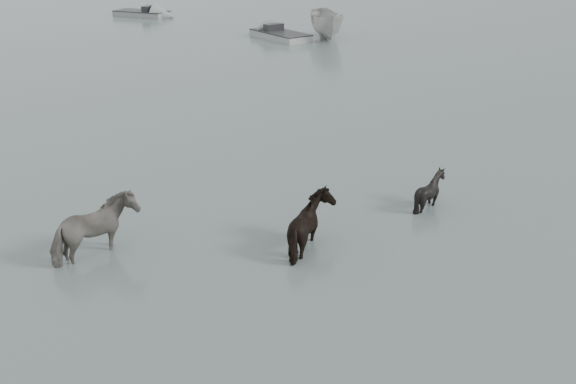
% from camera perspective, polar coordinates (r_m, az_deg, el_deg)
% --- Properties ---
extents(ground, '(140.00, 140.00, 0.00)m').
position_cam_1_polar(ground, '(13.46, 1.37, -4.48)').
color(ground, '#4B5955').
rests_on(ground, ground).
extents(pony_pinto, '(1.92, 1.36, 1.48)m').
position_cam_1_polar(pony_pinto, '(13.16, -16.92, -2.62)').
color(pony_pinto, black).
rests_on(pony_pinto, ground).
extents(pony_dark, '(1.59, 1.73, 1.43)m').
position_cam_1_polar(pony_dark, '(12.93, 2.27, -2.17)').
color(pony_dark, black).
rests_on(pony_dark, ground).
extents(pony_black, '(1.23, 1.16, 1.09)m').
position_cam_1_polar(pony_black, '(15.26, 12.54, 0.65)').
color(pony_black, black).
rests_on(pony_black, ground).
extents(boat_small, '(3.10, 4.73, 1.71)m').
position_cam_1_polar(boat_small, '(37.54, 3.48, 14.80)').
color(boat_small, '#AFAFAB').
rests_on(boat_small, ground).
extents(skiff_port, '(2.45, 5.70, 0.75)m').
position_cam_1_polar(skiff_port, '(37.28, -0.68, 14.04)').
color(skiff_port, '#A3A6A3').
rests_on(skiff_port, ground).
extents(skiff_mid, '(4.60, 5.13, 0.75)m').
position_cam_1_polar(skiff_mid, '(47.40, -12.88, 15.43)').
color(skiff_mid, gray).
rests_on(skiff_mid, ground).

